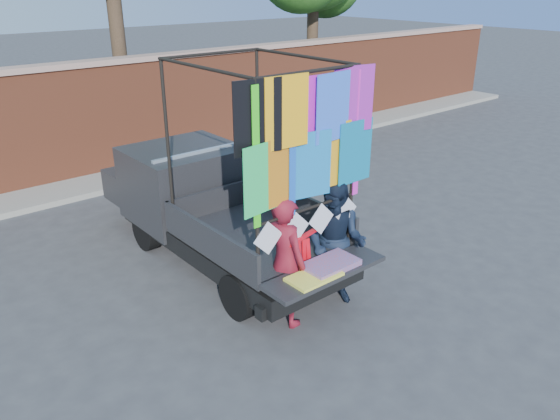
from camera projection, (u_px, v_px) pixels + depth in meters
ground at (315, 290)px, 8.08m from camera, size 90.00×90.00×0.00m
brick_wall at (107, 117)px, 12.50m from camera, size 30.00×0.45×2.61m
curb at (127, 177)px, 12.51m from camera, size 30.00×1.20×0.12m
pickup_truck at (203, 202)px, 9.04m from camera, size 2.09×5.24×3.30m
woman at (285, 261)px, 7.04m from camera, size 0.48×0.69×1.80m
man at (336, 242)px, 7.53m from camera, size 1.00×1.09×1.81m
streamer_bundle at (306, 248)px, 7.18m from camera, size 0.99×0.27×0.69m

